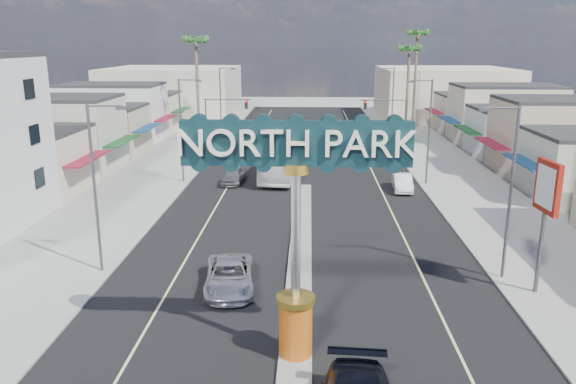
# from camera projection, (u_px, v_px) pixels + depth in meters

# --- Properties ---
(ground) EXTENTS (160.00, 160.00, 0.00)m
(ground) POSITION_uv_depth(u_px,v_px,m) (304.00, 184.00, 49.05)
(ground) COLOR gray
(ground) RESTS_ON ground
(road) EXTENTS (20.00, 120.00, 0.01)m
(road) POSITION_uv_depth(u_px,v_px,m) (304.00, 184.00, 49.05)
(road) COLOR black
(road) RESTS_ON ground
(median_island) EXTENTS (1.30, 30.00, 0.16)m
(median_island) POSITION_uv_depth(u_px,v_px,m) (301.00, 247.00, 33.58)
(median_island) COLOR gray
(median_island) RESTS_ON ground
(sidewalk_left) EXTENTS (8.00, 120.00, 0.12)m
(sidewalk_left) POSITION_uv_depth(u_px,v_px,m) (145.00, 181.00, 49.56)
(sidewalk_left) COLOR gray
(sidewalk_left) RESTS_ON ground
(sidewalk_right) EXTENTS (8.00, 120.00, 0.12)m
(sidewalk_right) POSITION_uv_depth(u_px,v_px,m) (465.00, 184.00, 48.51)
(sidewalk_right) COLOR gray
(sidewalk_right) RESTS_ON ground
(storefront_row_left) EXTENTS (12.00, 42.00, 6.00)m
(storefront_row_left) POSITION_uv_depth(u_px,v_px,m) (87.00, 126.00, 61.72)
(storefront_row_left) COLOR beige
(storefront_row_left) RESTS_ON ground
(storefront_row_right) EXTENTS (12.00, 42.00, 6.00)m
(storefront_row_right) POSITION_uv_depth(u_px,v_px,m) (530.00, 129.00, 59.92)
(storefront_row_right) COLOR #B7B29E
(storefront_row_right) RESTS_ON ground
(backdrop_far_left) EXTENTS (20.00, 20.00, 8.00)m
(backdrop_far_left) POSITION_uv_depth(u_px,v_px,m) (174.00, 92.00, 92.28)
(backdrop_far_left) COLOR #B7B29E
(backdrop_far_left) RESTS_ON ground
(backdrop_far_right) EXTENTS (20.00, 20.00, 8.00)m
(backdrop_far_right) POSITION_uv_depth(u_px,v_px,m) (443.00, 93.00, 90.63)
(backdrop_far_right) COLOR beige
(backdrop_far_right) RESTS_ON ground
(gateway_sign) EXTENTS (8.20, 1.50, 9.15)m
(gateway_sign) POSITION_uv_depth(u_px,v_px,m) (296.00, 213.00, 20.47)
(gateway_sign) COLOR #C73C0F
(gateway_sign) RESTS_ON median_island
(traffic_signal_left) EXTENTS (5.09, 0.45, 6.00)m
(traffic_signal_left) POSITION_uv_depth(u_px,v_px,m) (222.00, 114.00, 61.80)
(traffic_signal_left) COLOR #47474C
(traffic_signal_left) RESTS_ON ground
(traffic_signal_right) EXTENTS (5.09, 0.45, 6.00)m
(traffic_signal_right) POSITION_uv_depth(u_px,v_px,m) (390.00, 115.00, 61.11)
(traffic_signal_right) COLOR #47474C
(traffic_signal_right) RESTS_ON ground
(streetlight_l_near) EXTENTS (2.03, 0.22, 9.00)m
(streetlight_l_near) POSITION_uv_depth(u_px,v_px,m) (97.00, 181.00, 28.82)
(streetlight_l_near) COLOR #47474C
(streetlight_l_near) RESTS_ON ground
(streetlight_l_mid) EXTENTS (2.03, 0.22, 9.00)m
(streetlight_l_mid) POSITION_uv_depth(u_px,v_px,m) (183.00, 125.00, 48.13)
(streetlight_l_mid) COLOR #47474C
(streetlight_l_mid) RESTS_ON ground
(streetlight_l_far) EXTENTS (2.03, 0.22, 9.00)m
(streetlight_l_far) POSITION_uv_depth(u_px,v_px,m) (222.00, 100.00, 69.37)
(streetlight_l_far) COLOR #47474C
(streetlight_l_far) RESTS_ON ground
(streetlight_r_near) EXTENTS (2.03, 0.22, 9.00)m
(streetlight_r_near) POSITION_uv_depth(u_px,v_px,m) (508.00, 185.00, 28.04)
(streetlight_r_near) COLOR #47474C
(streetlight_r_near) RESTS_ON ground
(streetlight_r_mid) EXTENTS (2.03, 0.22, 9.00)m
(streetlight_r_mid) POSITION_uv_depth(u_px,v_px,m) (428.00, 127.00, 47.35)
(streetlight_r_mid) COLOR #47474C
(streetlight_r_mid) RESTS_ON ground
(streetlight_r_far) EXTENTS (2.03, 0.22, 9.00)m
(streetlight_r_far) POSITION_uv_depth(u_px,v_px,m) (391.00, 101.00, 68.59)
(streetlight_r_far) COLOR #47474C
(streetlight_r_far) RESTS_ON ground
(palm_left_far) EXTENTS (2.60, 2.60, 13.10)m
(palm_left_far) POSITION_uv_depth(u_px,v_px,m) (196.00, 46.00, 65.87)
(palm_left_far) COLOR brown
(palm_left_far) RESTS_ON ground
(palm_right_mid) EXTENTS (2.60, 2.60, 12.10)m
(palm_right_mid) POSITION_uv_depth(u_px,v_px,m) (409.00, 53.00, 70.92)
(palm_right_mid) COLOR brown
(palm_right_mid) RESTS_ON ground
(palm_right_far) EXTENTS (2.60, 2.60, 14.10)m
(palm_right_far) POSITION_uv_depth(u_px,v_px,m) (417.00, 39.00, 76.18)
(palm_right_far) COLOR brown
(palm_right_far) RESTS_ON ground
(suv_left) EXTENTS (2.91, 5.33, 1.42)m
(suv_left) POSITION_uv_depth(u_px,v_px,m) (229.00, 276.00, 27.92)
(suv_left) COLOR silver
(suv_left) RESTS_ON ground
(car_parked_left) EXTENTS (1.85, 4.13, 1.38)m
(car_parked_left) POSITION_uv_depth(u_px,v_px,m) (233.00, 176.00, 48.93)
(car_parked_left) COLOR slate
(car_parked_left) RESTS_ON ground
(car_parked_right) EXTENTS (1.71, 4.27, 1.38)m
(car_parked_right) POSITION_uv_depth(u_px,v_px,m) (402.00, 182.00, 46.60)
(car_parked_right) COLOR white
(car_parked_right) RESTS_ON ground
(city_bus) EXTENTS (3.72, 11.87, 3.25)m
(city_bus) POSITION_uv_depth(u_px,v_px,m) (282.00, 158.00, 51.56)
(city_bus) COLOR silver
(city_bus) RESTS_ON ground
(bank_pylon_sign) EXTENTS (0.44, 2.06, 6.55)m
(bank_pylon_sign) POSITION_uv_depth(u_px,v_px,m) (547.00, 194.00, 26.25)
(bank_pylon_sign) COLOR #47474C
(bank_pylon_sign) RESTS_ON sidewalk_right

